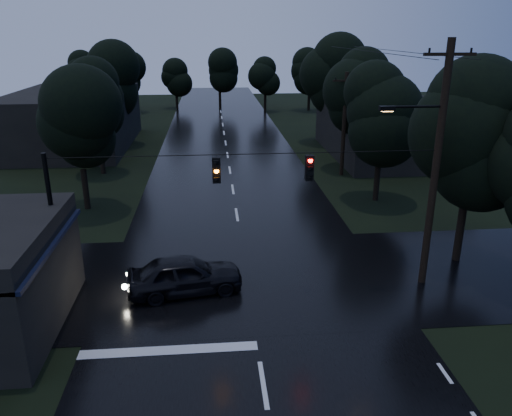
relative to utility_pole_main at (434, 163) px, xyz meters
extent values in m
cube|color=black|center=(-7.41, 19.00, -5.26)|extent=(12.00, 120.00, 0.02)
cube|color=black|center=(-7.41, 1.00, -5.26)|extent=(60.00, 9.00, 0.02)
cube|color=black|center=(-14.41, -2.00, -2.06)|extent=(0.30, 7.00, 0.15)
cylinder|color=black|center=(-14.61, -5.00, -3.76)|extent=(0.10, 0.10, 3.00)
cylinder|color=black|center=(-14.61, 1.00, -3.76)|extent=(0.10, 0.10, 3.00)
cube|color=#FFD166|center=(-14.46, -3.50, -2.76)|extent=(0.06, 1.60, 0.50)
cube|color=#FFD166|center=(-14.46, -0.80, -2.76)|extent=(0.06, 1.20, 0.50)
cube|color=black|center=(6.59, 23.00, -3.06)|extent=(10.00, 14.00, 4.40)
cube|color=black|center=(-21.41, 29.00, -2.76)|extent=(10.00, 16.00, 5.00)
cylinder|color=black|center=(0.09, 0.00, -0.26)|extent=(0.30, 0.30, 10.00)
cube|color=black|center=(0.09, 0.00, 4.14)|extent=(2.00, 0.12, 0.12)
cylinder|color=black|center=(-1.01, 0.00, 2.24)|extent=(2.20, 0.10, 0.10)
cube|color=black|center=(-2.11, 0.00, 2.19)|extent=(0.60, 0.25, 0.18)
cube|color=#FFB266|center=(-2.11, 0.00, 2.09)|extent=(0.45, 0.18, 0.03)
cylinder|color=black|center=(0.89, 17.00, -1.51)|extent=(0.30, 0.30, 7.50)
cube|color=black|center=(0.89, 17.00, 1.64)|extent=(2.00, 0.12, 0.12)
cylinder|color=black|center=(-14.91, 0.00, -2.26)|extent=(0.18, 0.18, 6.00)
cylinder|color=black|center=(-7.41, 0.00, 0.54)|extent=(15.00, 0.03, 0.03)
cube|color=black|center=(-8.61, 0.00, -0.06)|extent=(0.32, 0.25, 1.00)
sphere|color=orange|center=(-8.61, -0.15, -0.06)|extent=(0.18, 0.18, 0.18)
cube|color=black|center=(-5.01, 0.00, -0.06)|extent=(0.32, 0.25, 1.00)
sphere|color=#FF0C07|center=(-5.01, -0.15, -0.06)|extent=(0.18, 0.18, 0.18)
cylinder|color=black|center=(2.59, 2.00, -3.86)|extent=(0.36, 0.36, 2.80)
sphere|color=black|center=(2.59, 2.00, -0.46)|extent=(4.48, 4.48, 4.48)
sphere|color=black|center=(2.59, 2.00, 0.74)|extent=(4.48, 4.48, 4.48)
sphere|color=black|center=(2.59, 2.00, 1.94)|extent=(4.48, 4.48, 4.48)
cylinder|color=black|center=(-16.41, 11.00, -4.03)|extent=(0.36, 0.36, 2.45)
sphere|color=black|center=(-16.41, 11.00, -1.06)|extent=(3.92, 3.92, 3.92)
sphere|color=black|center=(-16.41, 11.00, -0.01)|extent=(3.92, 3.92, 3.92)
sphere|color=black|center=(-16.41, 11.00, 1.04)|extent=(3.92, 3.92, 3.92)
cylinder|color=black|center=(-17.01, 19.00, -3.95)|extent=(0.36, 0.36, 2.62)
sphere|color=black|center=(-17.01, 19.00, -0.76)|extent=(4.20, 4.20, 4.20)
sphere|color=black|center=(-17.01, 19.00, 0.37)|extent=(4.20, 4.20, 4.20)
sphere|color=black|center=(-17.01, 19.00, 1.49)|extent=(4.20, 4.20, 4.20)
cylinder|color=black|center=(-17.61, 29.00, -3.86)|extent=(0.36, 0.36, 2.80)
sphere|color=black|center=(-17.61, 29.00, -0.46)|extent=(4.48, 4.48, 4.48)
sphere|color=black|center=(-17.61, 29.00, 0.74)|extent=(4.48, 4.48, 4.48)
sphere|color=black|center=(-17.61, 29.00, 1.94)|extent=(4.48, 4.48, 4.48)
cylinder|color=black|center=(1.59, 11.00, -3.95)|extent=(0.36, 0.36, 2.62)
sphere|color=black|center=(1.59, 11.00, -0.76)|extent=(4.20, 4.20, 4.20)
sphere|color=black|center=(1.59, 11.00, 0.37)|extent=(4.20, 4.20, 4.20)
sphere|color=black|center=(1.59, 11.00, 1.49)|extent=(4.20, 4.20, 4.20)
cylinder|color=black|center=(2.19, 19.00, -3.86)|extent=(0.36, 0.36, 2.80)
sphere|color=black|center=(2.19, 19.00, -0.46)|extent=(4.48, 4.48, 4.48)
sphere|color=black|center=(2.19, 19.00, 0.74)|extent=(4.48, 4.48, 4.48)
sphere|color=black|center=(2.19, 19.00, 1.94)|extent=(4.48, 4.48, 4.48)
cylinder|color=black|center=(2.79, 29.00, -3.77)|extent=(0.36, 0.36, 2.97)
sphere|color=black|center=(2.79, 29.00, -0.16)|extent=(4.76, 4.76, 4.76)
sphere|color=black|center=(2.79, 29.00, 1.12)|extent=(4.76, 4.76, 4.76)
sphere|color=black|center=(2.79, 29.00, 2.39)|extent=(4.76, 4.76, 4.76)
imported|color=black|center=(-10.01, 0.02, -4.46)|extent=(4.93, 2.64, 1.59)
camera|label=1|loc=(-8.77, -18.47, 4.95)|focal=35.00mm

